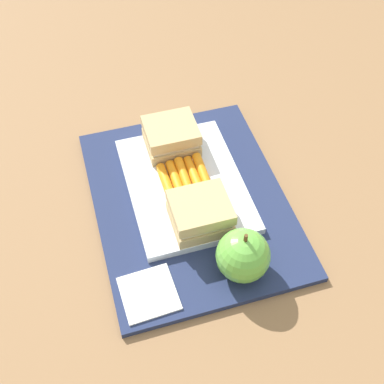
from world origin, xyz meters
The scene contains 8 objects.
ground_plane centered at (0.00, 0.00, 0.00)m, with size 2.40×2.40×0.00m, color olive.
lunchbag_mat centered at (0.00, 0.00, 0.01)m, with size 0.36×0.28×0.01m, color navy.
food_tray centered at (-0.03, 0.00, 0.02)m, with size 0.23×0.17×0.01m, color white.
sandwich_half_left centered at (-0.10, 0.00, 0.04)m, with size 0.07×0.08×0.04m.
sandwich_half_right centered at (0.05, 0.00, 0.04)m, with size 0.07×0.08×0.04m.
carrot_sticks_bundle centered at (-0.03, 0.00, 0.03)m, with size 0.08×0.07×0.02m.
apple centered at (0.13, 0.03, 0.05)m, with size 0.07×0.07×0.08m.
paper_napkin centered at (0.14, -0.09, 0.01)m, with size 0.07×0.07×0.00m, color white.
Camera 1 is at (0.44, -0.13, 0.59)m, focal length 46.18 mm.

